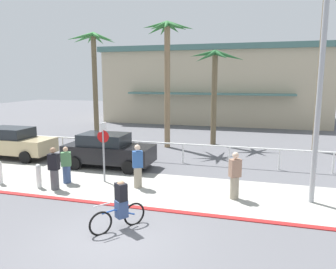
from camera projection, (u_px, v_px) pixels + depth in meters
The scene contains 20 objects.
ground_plane at pixel (189, 156), 18.60m from camera, with size 80.00×80.00×0.00m, color #5B5B60.
sidewalk_strip at pixel (159, 189), 13.10m from camera, with size 44.00×4.00×0.02m, color #ADAAA0.
curb_paint at pixel (141, 208), 11.20m from camera, with size 44.00×0.24×0.03m, color maroon.
building_backdrop at pixel (217, 85), 34.65m from camera, with size 21.75×12.16×7.36m.
rail_fence at pixel (183, 147), 17.04m from camera, with size 23.91×0.08×1.04m.
stop_sign_bike_lane at pixel (103, 144), 13.74m from camera, with size 0.52×0.56×2.56m.
bollard_1 at pixel (39, 176), 13.17m from camera, with size 0.20×0.20×1.00m.
bollard_2 at pixel (0, 172), 13.66m from camera, with size 0.20×0.20×1.00m.
streetlight_curb at pixel (322, 82), 10.76m from camera, with size 0.24×2.54×7.50m.
palm_tree_0 at pixel (94, 58), 23.49m from camera, with size 3.19×3.34×7.60m.
palm_tree_1 at pixel (167, 52), 20.13m from camera, with size 3.22×3.30×7.80m.
palm_tree_2 at pixel (215, 73), 21.21m from camera, with size 3.44×3.62×6.17m.
palm_tree_3 at pixel (325, 26), 18.62m from camera, with size 3.14×3.06×10.03m.
car_tan_0 at pixel (13, 142), 18.15m from camera, with size 4.40×2.02×1.69m.
car_black_1 at pixel (108, 150), 16.21m from camera, with size 4.40×2.02×1.69m.
cyclist_blue_0 at pixel (120, 206), 9.56m from camera, with size 1.16×1.47×1.50m.
pedestrian_0 at pixel (235, 177), 11.91m from camera, with size 0.48×0.44×1.77m.
pedestrian_1 at pixel (54, 170), 12.92m from camera, with size 0.42×0.35×1.72m.
pedestrian_2 at pixel (66, 167), 13.75m from camera, with size 0.47×0.43×1.57m.
pedestrian_3 at pixel (138, 168), 13.15m from camera, with size 0.48×0.43×1.78m.
Camera 1 is at (3.75, -7.77, 4.39)m, focal length 35.07 mm.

